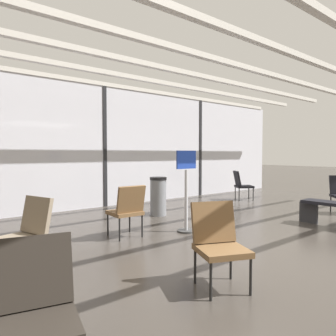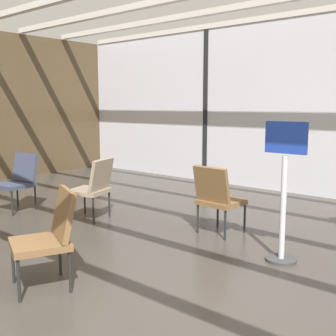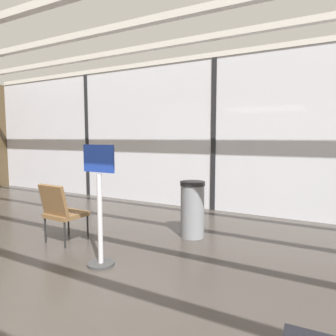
# 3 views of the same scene
# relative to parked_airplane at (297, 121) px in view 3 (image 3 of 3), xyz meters

# --- Properties ---
(glass_curtain_wall) EXTENTS (14.00, 0.08, 3.13)m
(glass_curtain_wall) POSITION_rel_parked_airplane_xyz_m (-1.04, -4.87, -0.49)
(glass_curtain_wall) COLOR silver
(glass_curtain_wall) RESTS_ON ground
(window_mullion_0) EXTENTS (0.10, 0.12, 3.13)m
(window_mullion_0) POSITION_rel_parked_airplane_xyz_m (-4.54, -4.87, -0.49)
(window_mullion_0) COLOR black
(window_mullion_0) RESTS_ON ground
(window_mullion_1) EXTENTS (0.10, 0.12, 3.13)m
(window_mullion_1) POSITION_rel_parked_airplane_xyz_m (-1.04, -4.87, -0.49)
(window_mullion_1) COLOR black
(window_mullion_1) RESTS_ON ground
(parked_airplane) EXTENTS (14.07, 4.11, 4.11)m
(parked_airplane) POSITION_rel_parked_airplane_xyz_m (0.00, 0.00, 0.00)
(parked_airplane) COLOR silver
(parked_airplane) RESTS_ON ground
(lounge_chair_0) EXTENTS (0.50, 0.55, 0.87)m
(lounge_chair_0) POSITION_rel_parked_airplane_xyz_m (-2.21, -7.90, -1.56)
(lounge_chair_0) COLOR brown
(lounge_chair_0) RESTS_ON ground
(trash_bin) EXTENTS (0.38, 0.38, 0.86)m
(trash_bin) POSITION_rel_parked_airplane_xyz_m (-0.68, -6.73, -1.62)
(trash_bin) COLOR slate
(trash_bin) RESTS_ON ground
(info_sign) EXTENTS (0.44, 0.32, 1.44)m
(info_sign) POSITION_rel_parked_airplane_xyz_m (-1.20, -8.22, -1.38)
(info_sign) COLOR #333333
(info_sign) RESTS_ON ground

